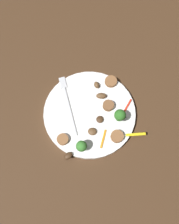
{
  "coord_description": "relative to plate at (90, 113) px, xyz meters",
  "views": [
    {
      "loc": [
        -0.2,
        0.06,
        0.6
      ],
      "look_at": [
        0.0,
        0.0,
        0.02
      ],
      "focal_mm": 35.69,
      "sensor_mm": 36.0,
      "label": 1
    }
  ],
  "objects": [
    {
      "name": "ground_plane",
      "position": [
        0.0,
        0.0,
        -0.01
      ],
      "size": [
        1.4,
        1.4,
        0.0
      ],
      "primitive_type": "plane",
      "color": "#422B19"
    },
    {
      "name": "plate",
      "position": [
        0.0,
        0.0,
        0.0
      ],
      "size": [
        0.26,
        0.26,
        0.02
      ],
      "primitive_type": "cylinder",
      "color": "white",
      "rests_on": "ground_plane"
    },
    {
      "name": "fork",
      "position": [
        0.05,
        0.05,
        0.01
      ],
      "size": [
        0.18,
        0.02,
        0.0
      ],
      "rotation": [
        0.0,
        0.0,
        -0.04
      ],
      "color": "silver",
      "rests_on": "plate"
    },
    {
      "name": "broccoli_floret_0",
      "position": [
        -0.09,
        0.05,
        0.03
      ],
      "size": [
        0.03,
        0.03,
        0.04
      ],
      "color": "#408630",
      "rests_on": "plate"
    },
    {
      "name": "broccoli_floret_1",
      "position": [
        -0.04,
        -0.07,
        0.04
      ],
      "size": [
        0.03,
        0.03,
        0.05
      ],
      "color": "#347525",
      "rests_on": "plate"
    },
    {
      "name": "sausage_slice_0",
      "position": [
        -0.09,
        -0.05,
        0.02
      ],
      "size": [
        0.04,
        0.04,
        0.01
      ],
      "primitive_type": "cylinder",
      "rotation": [
        0.0,
        0.0,
        1.63
      ],
      "color": "brown",
      "rests_on": "plate"
    },
    {
      "name": "sausage_slice_1",
      "position": [
        0.07,
        -0.09,
        0.01
      ],
      "size": [
        0.05,
        0.05,
        0.01
      ],
      "primitive_type": "cylinder",
      "rotation": [
        0.0,
        0.0,
        2.51
      ],
      "color": "brown",
      "rests_on": "plate"
    },
    {
      "name": "sausage_slice_2",
      "position": [
        -0.05,
        0.09,
        0.01
      ],
      "size": [
        0.04,
        0.04,
        0.01
      ],
      "primitive_type": "cylinder",
      "rotation": [
        0.0,
        0.0,
        2.52
      ],
      "color": "brown",
      "rests_on": "plate"
    },
    {
      "name": "sausage_slice_3",
      "position": [
        -0.0,
        -0.05,
        0.02
      ],
      "size": [
        0.04,
        0.04,
        0.01
      ],
      "primitive_type": "cylinder",
      "rotation": [
        0.0,
        0.0,
        0.55
      ],
      "color": "brown",
      "rests_on": "plate"
    },
    {
      "name": "mushroom_0",
      "position": [
        0.03,
        -0.05,
        0.02
      ],
      "size": [
        0.03,
        0.03,
        0.01
      ],
      "primitive_type": "ellipsoid",
      "rotation": [
        0.0,
        0.0,
        4.41
      ],
      "color": "brown",
      "rests_on": "plate"
    },
    {
      "name": "mushroom_1",
      "position": [
        -0.06,
        0.01,
        0.01
      ],
      "size": [
        0.03,
        0.03,
        0.01
      ],
      "primitive_type": "ellipsoid",
      "rotation": [
        0.0,
        0.0,
        1.12
      ],
      "color": "brown",
      "rests_on": "plate"
    },
    {
      "name": "mushroom_2",
      "position": [
        0.07,
        -0.04,
        0.02
      ],
      "size": [
        0.02,
        0.01,
        0.01
      ],
      "primitive_type": "ellipsoid",
      "rotation": [
        0.0,
        0.0,
        3.15
      ],
      "color": "brown",
      "rests_on": "plate"
    },
    {
      "name": "mushroom_3",
      "position": [
        -0.1,
        0.09,
        0.01
      ],
      "size": [
        0.02,
        0.03,
        0.01
      ],
      "primitive_type": "ellipsoid",
      "rotation": [
        0.0,
        0.0,
        5.06
      ],
      "color": "#422B19",
      "rests_on": "plate"
    },
    {
      "name": "mushroom_4",
      "position": [
        -0.03,
        -0.02,
        0.01
      ],
      "size": [
        0.03,
        0.03,
        0.01
      ],
      "primitive_type": "ellipsoid",
      "rotation": [
        0.0,
        0.0,
        2.76
      ],
      "color": "#422B19",
      "rests_on": "plate"
    },
    {
      "name": "pepper_strip_0",
      "position": [
        -0.1,
        -0.1,
        0.01
      ],
      "size": [
        0.02,
        0.05,
        0.0
      ],
      "primitive_type": "cube",
      "rotation": [
        0.0,
        0.0,
        4.48
      ],
      "color": "yellow",
      "rests_on": "plate"
    },
    {
      "name": "pepper_strip_1",
      "position": [
        -0.08,
        -0.01,
        0.01
      ],
      "size": [
        0.05,
        0.03,
        0.0
      ],
      "primitive_type": "cube",
      "rotation": [
        0.0,
        0.0,
        5.71
      ],
      "color": "orange",
      "rests_on": "plate"
    },
    {
      "name": "pepper_strip_2",
      "position": [
        -0.02,
        -0.1,
        0.01
      ],
      "size": [
        0.04,
        0.05,
        0.0
      ],
      "primitive_type": "cube",
      "rotation": [
        0.0,
        0.0,
        5.45
      ],
      "color": "red",
      "rests_on": "plate"
    }
  ]
}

